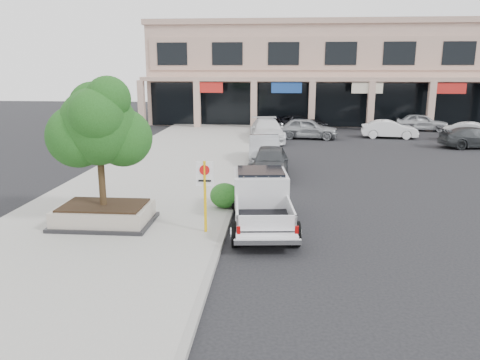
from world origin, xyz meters
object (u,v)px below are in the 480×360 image
at_px(lot_car_c, 476,138).
at_px(lot_car_e, 422,122).
at_px(planter, 104,214).
at_px(planter_tree, 104,126).
at_px(curb_car_b, 264,150).
at_px(pickup_truck, 262,201).
at_px(curb_car_d, 271,125).
at_px(lot_car_b, 389,129).
at_px(curb_car_c, 267,130).
at_px(curb_car_a, 270,161).
at_px(lot_car_d, 300,123).
at_px(no_parking_sign, 205,187).
at_px(lot_car_f, 475,132).
at_px(lot_car_a, 307,128).

xyz_separation_m(lot_car_c, lot_car_e, (-0.99, 8.84, 0.05)).
relative_size(planter, lot_car_e, 0.74).
xyz_separation_m(planter_tree, curb_car_b, (4.86, 11.16, -2.63)).
xyz_separation_m(pickup_truck, curb_car_d, (-0.09, 22.91, -0.16)).
relative_size(planter, pickup_truck, 0.58).
bearing_deg(planter_tree, lot_car_b, 57.11).
distance_m(pickup_truck, curb_car_c, 19.05).
xyz_separation_m(curb_car_a, curb_car_d, (-0.23, 15.32, -0.03)).
height_order(planter, lot_car_d, lot_car_d).
bearing_deg(pickup_truck, planter, -178.81).
xyz_separation_m(no_parking_sign, lot_car_c, (15.49, 18.30, -0.94)).
xyz_separation_m(planter_tree, lot_car_d, (7.47, 25.09, -2.72)).
xyz_separation_m(curb_car_c, lot_car_f, (15.06, 0.94, -0.11)).
relative_size(curb_car_c, lot_car_f, 1.31).
xyz_separation_m(lot_car_e, lot_car_f, (2.01, -6.06, -0.04)).
distance_m(lot_car_a, lot_car_f, 12.08).
distance_m(planter_tree, lot_car_c, 25.98).
bearing_deg(lot_car_d, curb_car_c, 150.76).
height_order(curb_car_b, lot_car_c, curb_car_b).
bearing_deg(curb_car_c, lot_car_a, 19.94).
distance_m(planter_tree, lot_car_f, 28.64).
distance_m(curb_car_c, lot_car_f, 15.09).
distance_m(no_parking_sign, pickup_truck, 2.21).
distance_m(planter, lot_car_c, 26.04).
bearing_deg(lot_car_f, lot_car_e, 42.82).
relative_size(planter, curb_car_c, 0.58).
height_order(planter, curb_car_b, curb_car_b).
height_order(lot_car_d, lot_car_f, lot_car_d).
bearing_deg(curb_car_c, planter_tree, -110.77).
relative_size(curb_car_b, lot_car_f, 1.13).
distance_m(planter, curb_car_c, 20.28).
distance_m(curb_car_b, lot_car_a, 10.30).
height_order(curb_car_a, lot_car_a, lot_car_a).
bearing_deg(lot_car_f, lot_car_c, -175.66).
height_order(pickup_truck, curb_car_a, pickup_truck).
height_order(planter, pickup_truck, pickup_truck).
height_order(lot_car_d, lot_car_e, lot_car_e).
xyz_separation_m(no_parking_sign, curb_car_d, (1.67, 24.02, -0.91)).
distance_m(curb_car_b, lot_car_f, 17.65).
distance_m(curb_car_a, lot_car_a, 13.22).
relative_size(planter_tree, pickup_truck, 0.72).
xyz_separation_m(planter_tree, lot_car_c, (18.85, 17.66, -2.72)).
height_order(curb_car_a, lot_car_f, curb_car_a).
height_order(planter, lot_car_f, lot_car_f).
distance_m(pickup_truck, lot_car_a, 20.74).
distance_m(planter_tree, curb_car_a, 9.98).
bearing_deg(no_parking_sign, planter_tree, 169.21).
bearing_deg(no_parking_sign, planter, 172.07).
xyz_separation_m(planter, lot_car_d, (7.61, 25.25, 0.22)).
height_order(no_parking_sign, curb_car_c, no_parking_sign).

